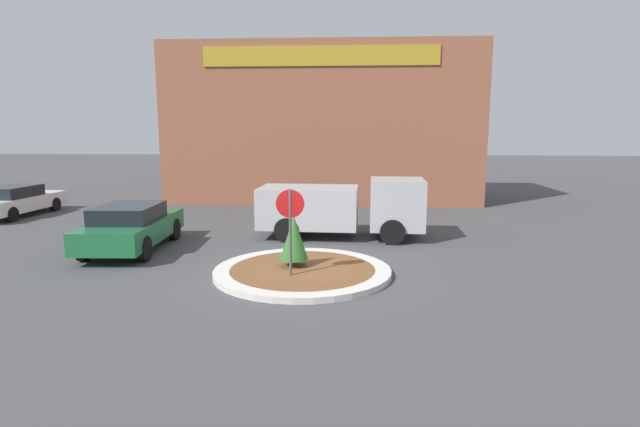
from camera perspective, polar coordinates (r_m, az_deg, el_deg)
name	(u,v)px	position (r m, az deg, el deg)	size (l,w,h in m)	color
ground_plane	(303,274)	(12.85, -2.01, -6.95)	(120.00, 120.00, 0.00)	#474749
traffic_island	(303,271)	(12.83, -2.01, -6.63)	(4.52, 4.52, 0.15)	beige
stop_sign	(290,218)	(11.95, -3.42, -0.50)	(0.68, 0.07, 2.27)	#4C4C51
island_shrub	(294,238)	(12.87, -3.00, -2.77)	(0.73, 0.73, 1.32)	brown
utility_truck	(342,206)	(16.97, 2.55, 0.83)	(5.62, 2.33, 2.02)	#B2B2B7
storefront_building	(324,125)	(26.67, 0.42, 10.11)	(15.51, 6.07, 7.78)	#93563D
parked_sedan_white	(15,201)	(24.86, -31.49, 1.27)	(1.98, 4.55, 1.30)	silver
parked_sedan_green	(132,226)	(16.27, -20.73, -1.38)	(2.07, 4.56, 1.42)	#1E6638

